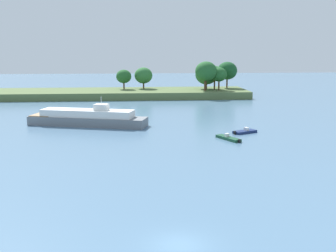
% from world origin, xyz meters
% --- Properties ---
extents(ground_plane, '(400.00, 400.00, 0.00)m').
position_xyz_m(ground_plane, '(0.00, 0.00, 0.00)').
color(ground_plane, slate).
extents(treeline_island, '(84.62, 17.47, 10.07)m').
position_xyz_m(treeline_island, '(-5.64, 94.67, 2.45)').
color(treeline_island, '#566B3D').
rests_on(treeline_island, ground).
extents(small_motorboat, '(4.42, 3.33, 0.92)m').
position_xyz_m(small_motorboat, '(15.40, 40.73, 0.24)').
color(small_motorboat, navy).
rests_on(small_motorboat, ground).
extents(white_riverboat, '(22.21, 10.44, 5.42)m').
position_xyz_m(white_riverboat, '(-11.58, 49.95, 1.37)').
color(white_riverboat, slate).
rests_on(white_riverboat, ground).
extents(fishing_skiff, '(3.30, 5.09, 0.93)m').
position_xyz_m(fishing_skiff, '(11.52, 35.70, 0.24)').
color(fishing_skiff, '#19472D').
rests_on(fishing_skiff, ground).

